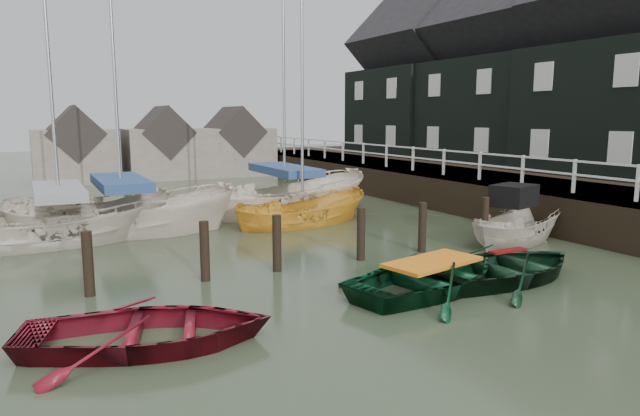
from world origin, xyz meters
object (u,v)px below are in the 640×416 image
rowboat_dkgreen (506,280)px  motorboat (516,239)px  sailboat_c (303,223)px  sailboat_a (62,240)px  rowboat_green (432,290)px  rowboat_red (149,346)px  sailboat_b (123,231)px  sailboat_d (285,211)px

rowboat_dkgreen → motorboat: (3.25, 2.83, 0.10)m
motorboat → sailboat_c: (-4.46, 5.66, -0.08)m
motorboat → sailboat_a: bearing=45.2°
sailboat_c → motorboat: bearing=-149.2°
rowboat_green → sailboat_a: 11.33m
rowboat_red → rowboat_dkgreen: rowboat_dkgreen is taller
rowboat_red → sailboat_c: 11.10m
motorboat → sailboat_b: sailboat_b is taller
rowboat_red → motorboat: 11.80m
sailboat_b → sailboat_d: bearing=-65.9°
rowboat_green → rowboat_dkgreen: bearing=-107.0°
sailboat_b → motorboat: bearing=-110.1°
rowboat_green → sailboat_b: sailboat_b is taller
sailboat_a → sailboat_b: 1.95m
rowboat_red → sailboat_a: sailboat_a is taller
sailboat_c → sailboat_d: 2.42m
rowboat_dkgreen → sailboat_b: 12.04m
rowboat_green → motorboat: motorboat is taller
rowboat_green → sailboat_b: 10.81m
rowboat_red → sailboat_a: 9.32m
rowboat_red → rowboat_green: 6.11m
sailboat_c → sailboat_d: size_ratio=0.76×
sailboat_a → sailboat_c: (7.77, -0.63, -0.04)m
motorboat → sailboat_b: size_ratio=0.36×
sailboat_b → sailboat_d: 6.39m
rowboat_green → sailboat_c: size_ratio=0.42×
sailboat_b → sailboat_d: sailboat_d is taller
rowboat_red → sailboat_c: size_ratio=0.40×
rowboat_green → sailboat_a: sailboat_a is taller
sailboat_d → sailboat_a: bearing=96.2°
rowboat_dkgreen → sailboat_a: 12.80m
sailboat_d → sailboat_b: bearing=94.6°
sailboat_b → sailboat_d: (6.28, 1.18, 0.00)m
rowboat_green → sailboat_c: (0.85, 8.34, 0.02)m
motorboat → sailboat_b: bearing=38.9°
sailboat_a → sailboat_d: (8.14, 1.76, 0.00)m
motorboat → sailboat_d: size_ratio=0.34×
rowboat_green → sailboat_d: 10.80m
rowboat_dkgreen → sailboat_b: sailboat_b is taller
rowboat_dkgreen → motorboat: bearing=-52.7°
motorboat → sailboat_c: sailboat_c is taller
motorboat → sailboat_b: 12.43m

